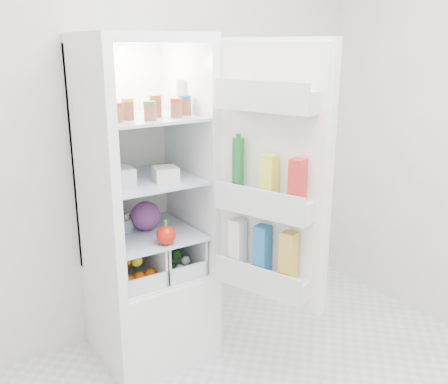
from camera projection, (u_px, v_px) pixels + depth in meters
room_walls at (344, 91)px, 1.68m from camera, size 3.02×3.02×2.61m
refrigerator at (145, 242)px, 2.83m from camera, size 0.60×0.60×1.80m
shelf_low at (149, 233)px, 2.76m from camera, size 0.49×0.53×0.01m
shelf_mid at (146, 179)px, 2.67m from camera, size 0.49×0.53×0.02m
shelf_top at (144, 117)px, 2.58m from camera, size 0.49×0.53×0.02m
crisper_left at (130, 260)px, 2.73m from camera, size 0.23×0.46×0.22m
crisper_right at (169, 250)px, 2.86m from camera, size 0.23×0.46×0.22m
condiment_jars at (153, 110)px, 2.47m from camera, size 0.46×0.16×0.08m
squeeze_bottle at (179, 96)px, 2.67m from camera, size 0.06×0.06×0.18m
tub_white at (119, 176)px, 2.53m from camera, size 0.14×0.14×0.09m
tub_cream at (166, 174)px, 2.61m from camera, size 0.15×0.15×0.07m
tin_red at (170, 173)px, 2.64m from camera, size 0.12×0.12×0.06m
foil_tray at (112, 170)px, 2.75m from camera, size 0.20×0.18×0.04m
red_cabbage at (145, 216)px, 2.76m from camera, size 0.16×0.16×0.16m
bell_pepper at (166, 235)px, 2.57m from camera, size 0.10×0.10×0.10m
mushroom_bowl at (123, 223)px, 2.79m from camera, size 0.15×0.15×0.07m
citrus_pile at (133, 267)px, 2.68m from camera, size 0.20×0.24×0.16m
veg_pile at (171, 257)px, 2.87m from camera, size 0.16×0.30×0.10m
fridge_door at (270, 184)px, 2.43m from camera, size 0.34×0.59×1.30m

